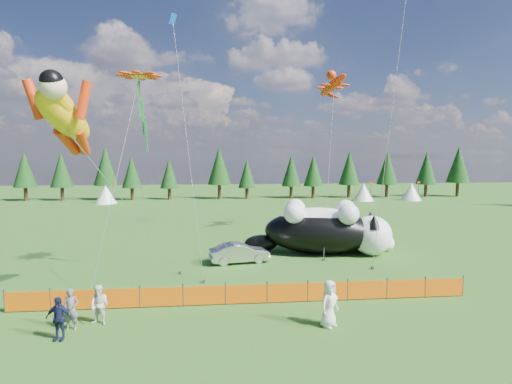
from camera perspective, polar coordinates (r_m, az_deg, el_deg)
ground at (r=22.74m, az=-1.96°, el=-13.03°), size 160.00×160.00×0.00m
safety_fence at (r=19.75m, az=-1.38°, el=-14.35°), size 22.06×0.06×1.10m
tree_line at (r=66.65m, az=-4.45°, el=2.44°), size 90.00×4.00×8.00m
festival_tents at (r=63.05m, az=5.71°, el=-0.09°), size 50.00×3.20×2.80m
cat_large at (r=29.57m, az=9.91°, el=-5.19°), size 10.56×5.50×3.86m
cat_small at (r=31.23m, az=15.60°, el=-6.70°), size 4.60×1.93×1.66m
car at (r=26.94m, az=-2.36°, el=-8.69°), size 4.18×2.10×1.32m
spectator_a at (r=18.57m, az=-24.93°, el=-14.96°), size 0.64×0.43×1.72m
spectator_b at (r=18.65m, az=-21.47°, el=-14.80°), size 0.93×0.72×1.68m
spectator_c at (r=17.83m, az=-26.39°, el=-15.87°), size 1.06×0.65×1.71m
spectator_e at (r=17.47m, az=10.42°, el=-15.41°), size 1.14×1.08×1.96m
superhero_kite at (r=20.10m, az=-25.70°, el=9.66°), size 7.00×7.66×11.92m
gecko_kite at (r=37.23m, az=10.89°, el=14.73°), size 5.36×12.23×16.37m
flower_kite at (r=24.24m, az=-16.37°, el=15.29°), size 3.50×5.54×12.28m
diamond_kite_a at (r=29.60m, az=-11.63°, el=21.54°), size 2.57×7.15×17.74m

